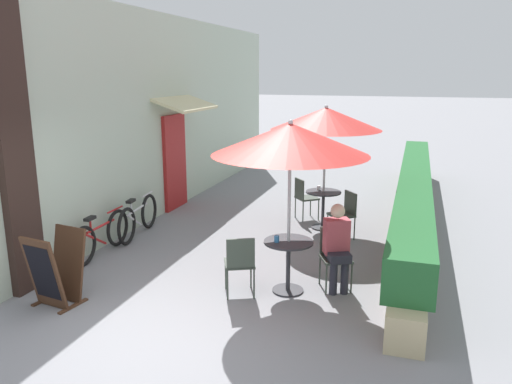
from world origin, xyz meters
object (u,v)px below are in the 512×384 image
Objects in this scene: patio_table_mid at (323,203)px; coffee_cup_mid at (319,188)px; coffee_cup_near at (277,239)px; patio_umbrella_near at (290,139)px; cafe_chair_mid_right at (304,195)px; cafe_chair_mid_left at (345,211)px; bicycle_leaning at (101,236)px; menu_board at (57,269)px; bicycle_second at (138,218)px; patio_umbrella_mid at (326,119)px; cafe_chair_near_left at (335,252)px; patio_table_near at (288,257)px; seated_patron_near_left at (337,244)px; cafe_chair_near_right at (240,261)px.

patio_table_mid is 0.32m from coffee_cup_mid.
coffee_cup_near reaches higher than patio_table_mid.
cafe_chair_mid_right is at bearing 99.04° from patio_umbrella_near.
patio_umbrella_near reaches higher than cafe_chair_mid_left.
cafe_chair_mid_right reaches higher than bicycle_leaning.
bicycle_second is at bearing 108.25° from menu_board.
coffee_cup_mid is at bearing 142.06° from patio_umbrella_mid.
bicycle_second is at bearing -154.35° from patio_umbrella_mid.
patio_umbrella_mid is at bearing -101.50° from cafe_chair_near_left.
patio_table_mid is 0.45× the size of bicycle_leaning.
cafe_chair_mid_right reaches higher than coffee_cup_mid.
seated_patron_near_left reaches higher than patio_table_near.
coffee_cup_mid reaches higher than bicycle_leaning.
cafe_chair_near_right is 0.52× the size of bicycle_leaning.
menu_board is at bearing 100.74° from cafe_chair_mid_left.
cafe_chair_near_left is at bearing 144.78° from cafe_chair_mid_left.
patio_umbrella_mid reaches higher than bicycle_second.
patio_umbrella_near is at bearing 6.38° from cafe_chair_near_right.
cafe_chair_near_right and cafe_chair_mid_right have the same top height.
cafe_chair_mid_left is at bearing -43.13° from coffee_cup_mid.
seated_patron_near_left is 0.75× the size of bicycle_leaning.
menu_board reaches higher than patio_table_mid.
patio_table_near is 0.31× the size of patio_umbrella_mid.
coffee_cup_mid is at bearing 58.23° from cafe_chair_near_right.
coffee_cup_near is (-0.15, -0.09, 0.28)m from patio_table_near.
menu_board is (-2.63, -4.45, -0.30)m from coffee_cup_mid.
cafe_chair_mid_right is (-1.15, 3.17, 0.00)m from cafe_chair_near_left.
patio_table_near is 0.69m from cafe_chair_near_left.
seated_patron_near_left reaches higher than cafe_chair_near_left.
patio_umbrella_mid reaches higher than cafe_chair_near_left.
cafe_chair_near_right is 2.42m from menu_board.
cafe_chair_near_left is at bearing 31.24° from coffee_cup_near.
cafe_chair_near_left is at bearing -74.53° from coffee_cup_mid.
coffee_cup_near is 0.10× the size of cafe_chair_mid_right.
coffee_cup_near is at bearing 128.42° from cafe_chair_mid_left.
cafe_chair_near_right is 2.86m from bicycle_leaning.
patio_table_mid is (0.08, 3.13, -0.28)m from coffee_cup_near.
patio_umbrella_near reaches higher than cafe_chair_near_left.
coffee_cup_near reaches higher than bicycle_leaning.
patio_umbrella_near is 2.77× the size of cafe_chair_near_right.
coffee_cup_mid is at bearing 93.32° from patio_umbrella_near.
menu_board reaches higher than patio_table_near.
bicycle_second is 2.86m from menu_board.
cafe_chair_mid_right is 4.17m from bicycle_leaning.
bicycle_leaning is (-3.19, 0.50, -0.44)m from coffee_cup_near.
patio_table_near is 0.69m from cafe_chair_near_right.
coffee_cup_near is at bearing 6.90° from cafe_chair_near_right.
cafe_chair_near_left is (0.59, 0.36, 0.01)m from patio_table_near.
coffee_cup_near is (-0.78, -0.34, 0.10)m from seated_patron_near_left.
seated_patron_near_left reaches higher than menu_board.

